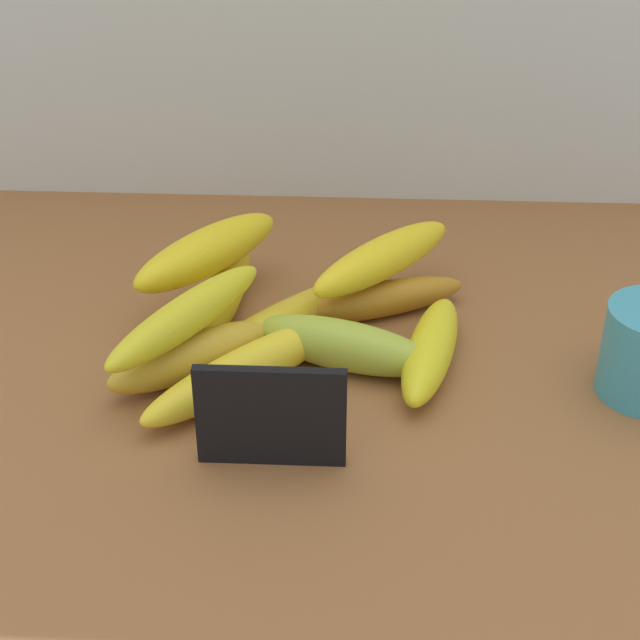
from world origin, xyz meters
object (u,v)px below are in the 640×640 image
(banana_2, at_px, (224,292))
(banana_5, at_px, (247,369))
(banana_0, at_px, (431,350))
(banana_6, at_px, (343,345))
(banana_1, at_px, (193,356))
(banana_4, at_px, (379,300))
(banana_3, at_px, (291,317))
(banana_7, at_px, (383,258))
(chalkboard_sign, at_px, (271,420))
(banana_9, at_px, (207,252))
(banana_8, at_px, (186,316))

(banana_2, xyz_separation_m, banana_5, (0.04, -0.12, 0.00))
(banana_0, bearing_deg, banana_6, -179.60)
(banana_1, relative_size, banana_5, 0.74)
(banana_2, bearing_deg, banana_4, -2.09)
(banana_0, height_order, banana_3, banana_0)
(banana_3, distance_m, banana_4, 0.09)
(banana_7, bearing_deg, banana_6, -108.31)
(banana_3, bearing_deg, banana_2, 148.94)
(banana_5, xyz_separation_m, banana_6, (0.08, 0.03, 0.00))
(banana_4, xyz_separation_m, banana_7, (0.00, 0.01, 0.04))
(banana_4, bearing_deg, banana_3, -156.60)
(banana_2, height_order, banana_3, banana_2)
(chalkboard_sign, xyz_separation_m, banana_2, (-0.06, 0.21, -0.02))
(banana_1, bearing_deg, banana_0, 5.75)
(banana_3, height_order, banana_9, banana_9)
(banana_8, distance_m, banana_9, 0.11)
(banana_0, distance_m, banana_5, 0.16)
(banana_1, relative_size, banana_2, 0.89)
(banana_3, distance_m, banana_9, 0.10)
(banana_2, bearing_deg, banana_6, -38.32)
(banana_0, height_order, banana_9, banana_9)
(banana_3, bearing_deg, chalkboard_sign, -90.41)
(banana_7, bearing_deg, banana_3, -149.29)
(banana_5, distance_m, banana_9, 0.14)
(banana_0, xyz_separation_m, banana_3, (-0.12, 0.05, -0.00))
(banana_4, xyz_separation_m, banana_9, (-0.16, 0.01, 0.04))
(banana_4, bearing_deg, chalkboard_sign, -110.82)
(banana_0, relative_size, banana_7, 0.91)
(banana_4, xyz_separation_m, banana_6, (-0.03, -0.08, 0.00))
(banana_2, relative_size, banana_8, 0.93)
(banana_8, bearing_deg, banana_5, -21.99)
(chalkboard_sign, relative_size, banana_6, 0.68)
(banana_5, relative_size, banana_9, 1.22)
(banana_7, bearing_deg, banana_1, -143.16)
(chalkboard_sign, distance_m, banana_2, 0.23)
(banana_5, distance_m, banana_6, 0.09)
(banana_2, distance_m, banana_8, 0.11)
(banana_8, bearing_deg, banana_1, -51.81)
(chalkboard_sign, relative_size, banana_3, 0.54)
(chalkboard_sign, height_order, banana_5, chalkboard_sign)
(banana_0, relative_size, banana_1, 1.03)
(banana_0, distance_m, banana_2, 0.21)
(banana_8, bearing_deg, banana_9, 89.45)
(banana_9, bearing_deg, banana_6, -36.85)
(banana_1, xyz_separation_m, banana_5, (0.05, -0.02, -0.00))
(banana_1, height_order, banana_5, banana_1)
(banana_4, relative_size, banana_9, 0.98)
(banana_0, bearing_deg, chalkboard_sign, -134.29)
(banana_4, bearing_deg, banana_7, 81.17)
(banana_4, relative_size, banana_8, 0.90)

